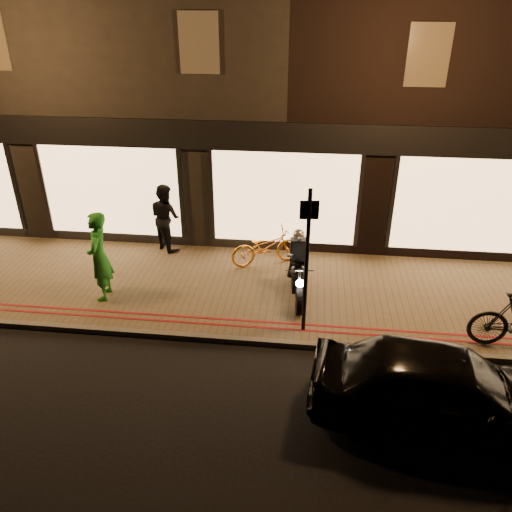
# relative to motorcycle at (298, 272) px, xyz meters

# --- Properties ---
(ground) EXTENTS (90.00, 90.00, 0.00)m
(ground) POSITION_rel_motorcycle_xyz_m (-0.46, -1.76, -0.73)
(ground) COLOR black
(ground) RESTS_ON ground
(sidewalk) EXTENTS (50.00, 4.00, 0.12)m
(sidewalk) POSITION_rel_motorcycle_xyz_m (-0.46, 0.24, -0.67)
(sidewalk) COLOR brown
(sidewalk) RESTS_ON ground
(kerb_stone) EXTENTS (50.00, 0.14, 0.12)m
(kerb_stone) POSITION_rel_motorcycle_xyz_m (-0.46, -1.71, -0.67)
(kerb_stone) COLOR #59544C
(kerb_stone) RESTS_ON ground
(red_kerb_lines) EXTENTS (50.00, 0.26, 0.01)m
(red_kerb_lines) POSITION_rel_motorcycle_xyz_m (-0.46, -1.21, -0.61)
(red_kerb_lines) COLOR maroon
(red_kerb_lines) RESTS_ON sidewalk
(building_row) EXTENTS (48.00, 10.11, 8.50)m
(building_row) POSITION_rel_motorcycle_xyz_m (-0.46, 7.23, 3.51)
(building_row) COLOR black
(building_row) RESTS_ON ground
(motorcycle) EXTENTS (0.61, 1.94, 1.59)m
(motorcycle) POSITION_rel_motorcycle_xyz_m (0.00, 0.00, 0.00)
(motorcycle) COLOR black
(motorcycle) RESTS_ON sidewalk
(sign_post) EXTENTS (0.35, 0.09, 3.00)m
(sign_post) POSITION_rel_motorcycle_xyz_m (0.19, -1.27, 1.06)
(sign_post) COLOR black
(sign_post) RESTS_ON sidewalk
(bicycle_gold) EXTENTS (1.88, 1.29, 0.94)m
(bicycle_gold) POSITION_rel_motorcycle_xyz_m (-0.85, 1.45, -0.15)
(bicycle_gold) COLOR orange
(bicycle_gold) RESTS_ON sidewalk
(person_green) EXTENTS (0.59, 0.80, 2.02)m
(person_green) POSITION_rel_motorcycle_xyz_m (-4.27, -0.53, 0.40)
(person_green) COLOR #207922
(person_green) RESTS_ON sidewalk
(person_dark) EXTENTS (1.10, 1.07, 1.78)m
(person_dark) POSITION_rel_motorcycle_xyz_m (-3.54, 2.04, 0.28)
(person_dark) COLOR black
(person_dark) RESTS_ON sidewalk
(parked_car) EXTENTS (4.26, 2.06, 1.40)m
(parked_car) POSITION_rel_motorcycle_xyz_m (2.39, -3.41, -0.03)
(parked_car) COLOR black
(parked_car) RESTS_ON ground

